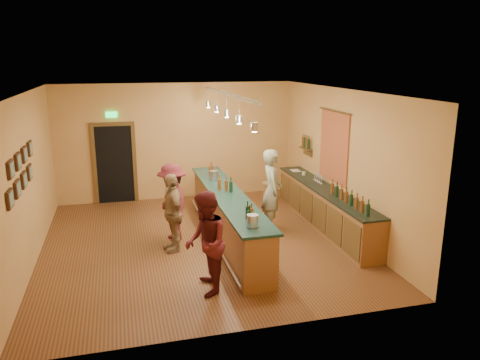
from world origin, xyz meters
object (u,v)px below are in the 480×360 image
object	(u,v)px
bartender	(272,191)
back_counter	(325,207)
customer_c	(173,202)
bar_stool	(267,187)
customer_a	(206,243)
tasting_bar	(227,213)
customer_b	(172,213)

from	to	relation	value
bartender	back_counter	bearing A→B (deg)	-85.38
bartender	customer_c	world-z (taller)	bartender
bartender	bar_stool	bearing A→B (deg)	-5.12
back_counter	customer_c	bearing A→B (deg)	177.76
customer_a	back_counter	bearing A→B (deg)	131.76
tasting_bar	bar_stool	bearing A→B (deg)	53.73
back_counter	bartender	xyz separation A→B (m)	(-1.26, 0.12, 0.46)
back_counter	customer_c	world-z (taller)	customer_c
tasting_bar	bartender	distance (m)	1.19
bar_stool	customer_a	bearing A→B (deg)	-119.55
customer_b	bar_stool	distance (m)	3.76
customer_a	customer_b	distance (m)	1.97
tasting_bar	customer_a	bearing A→B (deg)	-111.79
back_counter	customer_a	world-z (taller)	customer_a
bartender	customer_a	xyz separation A→B (m)	(-1.98, -2.50, -0.07)
bartender	customer_c	bearing A→B (deg)	99.59
customer_a	customer_c	xyz separation A→B (m)	(-0.25, 2.52, -0.03)
tasting_bar	bartender	xyz separation A→B (m)	(1.10, 0.30, 0.34)
customer_a	customer_b	xyz separation A→B (m)	(-0.33, 1.94, -0.07)
customer_b	customer_c	xyz separation A→B (m)	(0.07, 0.58, 0.04)
tasting_bar	back_counter	bearing A→B (deg)	4.39
back_counter	customer_a	xyz separation A→B (m)	(-3.24, -2.38, 0.39)
tasting_bar	bar_stool	distance (m)	2.73
back_counter	bartender	size ratio (longest dim) A/B	2.40
tasting_bar	customer_a	size ratio (longest dim) A/B	2.91
bar_stool	back_counter	bearing A→B (deg)	-69.83
bartender	bar_stool	distance (m)	2.03
bartender	customer_c	distance (m)	2.24
tasting_bar	customer_a	xyz separation A→B (m)	(-0.88, -2.20, 0.27)
back_counter	bar_stool	xyz separation A→B (m)	(-0.74, 2.02, -0.01)
bartender	bar_stool	size ratio (longest dim) A/B	3.05
tasting_bar	customer_c	size ratio (longest dim) A/B	3.02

